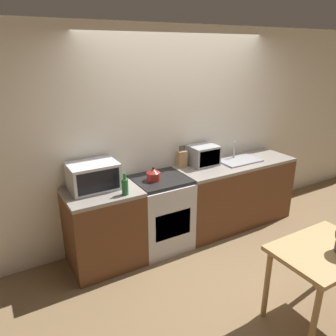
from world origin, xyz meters
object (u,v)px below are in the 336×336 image
(microwave, at_px, (93,176))
(bottle, at_px, (125,186))
(kettle, at_px, (153,175))
(toaster_oven, at_px, (203,155))
(dining_table, at_px, (323,260))
(stove_range, at_px, (160,213))

(microwave, relative_size, bottle, 2.17)
(kettle, distance_m, toaster_oven, 0.83)
(microwave, bearing_deg, bottle, -53.35)
(microwave, height_order, dining_table, microwave)
(kettle, relative_size, toaster_oven, 0.46)
(bottle, xyz_separation_m, toaster_oven, (1.25, 0.35, 0.04))
(kettle, bearing_deg, toaster_oven, 10.93)
(microwave, bearing_deg, kettle, -9.94)
(stove_range, xyz_separation_m, kettle, (-0.10, -0.02, 0.52))
(stove_range, bearing_deg, kettle, -169.59)
(dining_table, bearing_deg, stove_range, 109.79)
(kettle, relative_size, dining_table, 0.19)
(stove_range, height_order, toaster_oven, toaster_oven)
(bottle, height_order, toaster_oven, toaster_oven)
(stove_range, xyz_separation_m, dining_table, (0.63, -1.74, 0.18))
(stove_range, height_order, dining_table, stove_range)
(bottle, bearing_deg, toaster_oven, 15.75)
(stove_range, bearing_deg, microwave, 172.59)
(microwave, bearing_deg, toaster_oven, 1.58)
(microwave, height_order, toaster_oven, microwave)
(microwave, distance_m, toaster_oven, 1.48)
(kettle, relative_size, microwave, 0.32)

